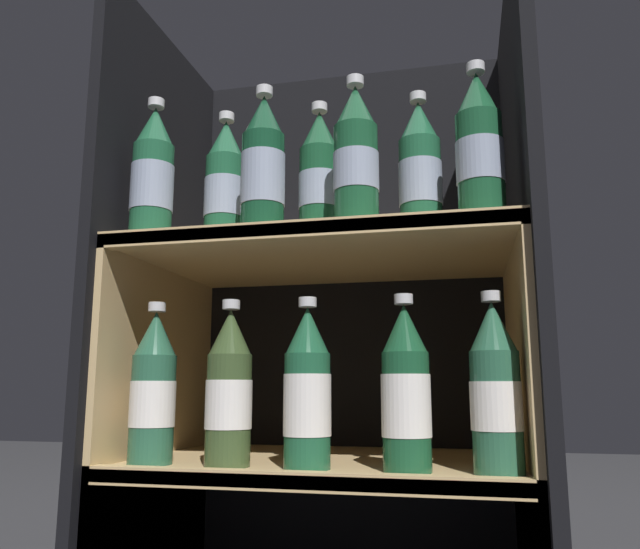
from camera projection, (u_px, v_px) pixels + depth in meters
fridge_back_wall at (351, 310)px, 1.27m from camera, size 0.66×0.02×1.02m
fridge_side_left at (155, 301)px, 1.13m from camera, size 0.02×0.46×1.02m
fridge_side_right at (527, 288)px, 0.99m from camera, size 0.02×0.46×1.02m
shelf_lower at (327, 489)px, 0.99m from camera, size 0.62×0.42×0.25m
shelf_upper at (328, 348)px, 1.03m from camera, size 0.62×0.42×0.59m
bottle_upper_front_0 at (152, 178)px, 1.01m from camera, size 0.07×0.07×0.24m
bottle_upper_front_1 at (263, 169)px, 0.97m from camera, size 0.07×0.07×0.24m
bottle_upper_front_2 at (356, 161)px, 0.94m from camera, size 0.07×0.07×0.24m
bottle_upper_front_3 at (480, 151)px, 0.90m from camera, size 0.07×0.07×0.24m
bottle_upper_back_0 at (225, 188)px, 1.06m from camera, size 0.07×0.07×0.24m
bottle_upper_back_1 at (320, 180)px, 1.03m from camera, size 0.07×0.07×0.24m
bottle_upper_back_2 at (420, 173)px, 0.99m from camera, size 0.07×0.07×0.24m
bottle_lower_front_0 at (153, 391)px, 0.94m from camera, size 0.07×0.07×0.24m
bottle_lower_front_1 at (229, 391)px, 0.92m from camera, size 0.07×0.07×0.24m
bottle_lower_front_2 at (307, 392)px, 0.89m from camera, size 0.07×0.07×0.24m
bottle_lower_front_3 at (406, 392)px, 0.86m from camera, size 0.07×0.07×0.24m
bottle_lower_front_4 at (496, 391)px, 0.83m from camera, size 0.07×0.07×0.24m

